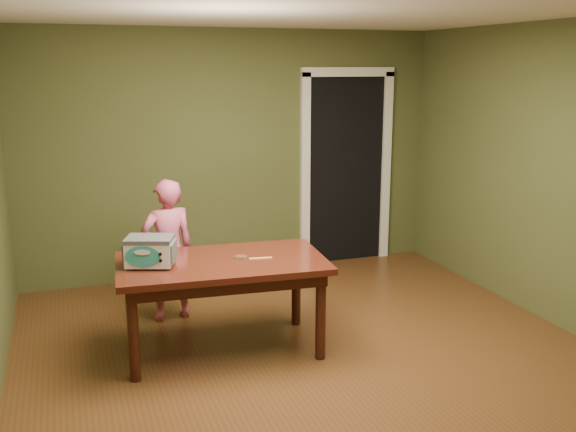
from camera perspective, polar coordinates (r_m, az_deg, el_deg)
The scene contains 8 objects.
floor at distance 4.97m, azimuth 3.05°, elevation -13.36°, with size 5.00×5.00×0.00m, color #533517.
room_shell at distance 4.47m, azimuth 3.32°, elevation 6.59°, with size 4.52×5.02×2.61m.
doorway at distance 7.60m, azimuth 4.23°, elevation 4.40°, with size 1.10×0.66×2.25m.
dining_table at distance 5.04m, azimuth -5.90°, elevation -5.00°, with size 1.67×1.02×0.75m.
toy_oven at distance 4.91m, azimuth -12.18°, elevation -3.01°, with size 0.42×0.35×0.23m.
baking_pan at distance 5.03m, azimuth -4.25°, elevation -3.67°, with size 0.10×0.10×0.02m.
spatula at distance 5.02m, azimuth -2.45°, elevation -3.77°, with size 0.18×0.03×0.01m, color #E5B563.
child at distance 5.74m, azimuth -10.60°, elevation -3.02°, with size 0.46×0.30×1.27m, color #D2567D.
Camera 1 is at (-1.72, -4.10, 2.23)m, focal length 40.00 mm.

